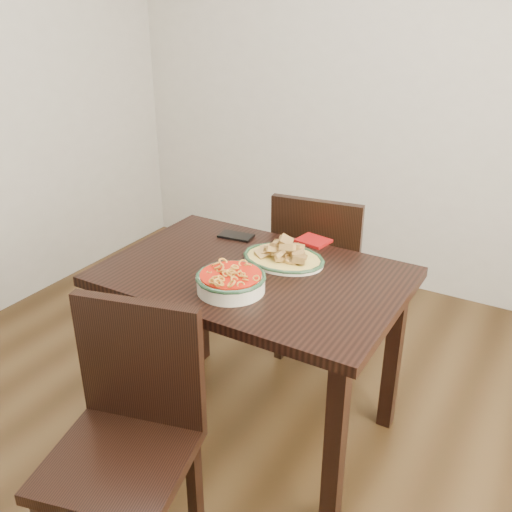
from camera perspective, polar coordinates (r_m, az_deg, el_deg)
The scene contains 9 objects.
floor at distance 2.55m, azimuth -2.82°, elevation -17.75°, with size 3.50×3.50×0.00m, color #332210.
wall_back at distance 3.49m, azimuth 13.27°, elevation 17.33°, with size 3.50×0.10×2.60m, color beige.
dining_table at distance 2.24m, azimuth -0.26°, elevation -4.03°, with size 1.14×0.76×0.75m.
chair_far at distance 2.79m, azimuth 6.41°, elevation -1.33°, with size 0.48×0.48×0.89m.
chair_near at distance 1.90m, azimuth -12.57°, elevation -16.27°, with size 0.51×0.51×0.89m.
fish_plate at distance 2.26m, azimuth 2.78°, elevation 0.49°, with size 0.33×0.26×0.11m.
noodle_bowl at distance 2.04m, azimuth -2.53°, elevation -2.38°, with size 0.26×0.26×0.08m.
smartphone at distance 2.50m, azimuth -2.02°, elevation 2.02°, with size 0.15×0.08×0.01m, color black.
napkin at distance 2.46m, azimuth 5.76°, elevation 1.52°, with size 0.13×0.11×0.01m, color #960C0A.
Camera 1 is at (1.05, -1.55, 1.73)m, focal length 40.00 mm.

